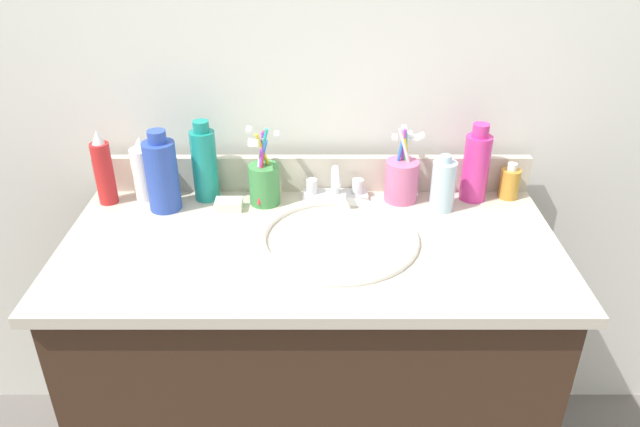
# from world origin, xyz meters

# --- Properties ---
(vanity_cabinet) EXTENTS (1.04, 0.48, 0.73)m
(vanity_cabinet) POSITION_xyz_m (0.00, 0.00, 0.37)
(vanity_cabinet) COLOR #382316
(vanity_cabinet) RESTS_ON ground_plane
(countertop) EXTENTS (1.08, 0.53, 0.02)m
(countertop) POSITION_xyz_m (0.00, 0.00, 0.74)
(countertop) COLOR beige
(countertop) RESTS_ON vanity_cabinet
(backsplash) EXTENTS (1.08, 0.02, 0.09)m
(backsplash) POSITION_xyz_m (0.00, 0.25, 0.80)
(backsplash) COLOR beige
(backsplash) RESTS_ON countertop
(back_wall) EXTENTS (2.18, 0.04, 1.30)m
(back_wall) POSITION_xyz_m (0.00, 0.31, 0.65)
(back_wall) COLOR silver
(back_wall) RESTS_ON ground_plane
(sink_basin) EXTENTS (0.36, 0.36, 0.11)m
(sink_basin) POSITION_xyz_m (0.06, 0.01, 0.73)
(sink_basin) COLOR white
(sink_basin) RESTS_ON countertop
(faucet) EXTENTS (0.16, 0.10, 0.08)m
(faucet) POSITION_xyz_m (0.06, 0.20, 0.78)
(faucet) COLOR silver
(faucet) RESTS_ON countertop
(bottle_mouthwash_teal) EXTENTS (0.06, 0.06, 0.20)m
(bottle_mouthwash_teal) POSITION_xyz_m (-0.26, 0.21, 0.85)
(bottle_mouthwash_teal) COLOR teal
(bottle_mouthwash_teal) RESTS_ON countertop
(bottle_soap_pink) EXTENTS (0.06, 0.06, 0.19)m
(bottle_soap_pink) POSITION_xyz_m (0.39, 0.20, 0.84)
(bottle_soap_pink) COLOR #D8338C
(bottle_soap_pink) RESTS_ON countertop
(bottle_gel_clear) EXTENTS (0.06, 0.06, 0.14)m
(bottle_gel_clear) POSITION_xyz_m (0.31, 0.15, 0.82)
(bottle_gel_clear) COLOR silver
(bottle_gel_clear) RESTS_ON countertop
(bottle_spray_red) EXTENTS (0.04, 0.04, 0.19)m
(bottle_spray_red) POSITION_xyz_m (-0.49, 0.18, 0.84)
(bottle_spray_red) COLOR red
(bottle_spray_red) RESTS_ON countertop
(bottle_oil_amber) EXTENTS (0.05, 0.05, 0.09)m
(bottle_oil_amber) POSITION_xyz_m (0.48, 0.21, 0.80)
(bottle_oil_amber) COLOR gold
(bottle_oil_amber) RESTS_ON countertop
(bottle_shampoo_blue) EXTENTS (0.08, 0.08, 0.20)m
(bottle_shampoo_blue) POSITION_xyz_m (-0.35, 0.15, 0.85)
(bottle_shampoo_blue) COLOR #2D4CB2
(bottle_shampoo_blue) RESTS_ON countertop
(bottle_lotion_white) EXTENTS (0.06, 0.06, 0.16)m
(bottle_lotion_white) POSITION_xyz_m (-0.40, 0.21, 0.83)
(bottle_lotion_white) COLOR white
(bottle_lotion_white) RESTS_ON countertop
(cup_pink) EXTENTS (0.09, 0.08, 0.19)m
(cup_pink) POSITION_xyz_m (0.22, 0.20, 0.81)
(cup_pink) COLOR #D16693
(cup_pink) RESTS_ON countertop
(cup_green) EXTENTS (0.08, 0.08, 0.19)m
(cup_green) POSITION_xyz_m (-0.11, 0.18, 0.81)
(cup_green) COLOR #3F8C47
(cup_green) RESTS_ON countertop
(soap_bar) EXTENTS (0.06, 0.04, 0.02)m
(soap_bar) POSITION_xyz_m (-0.20, 0.15, 0.77)
(soap_bar) COLOR white
(soap_bar) RESTS_ON countertop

